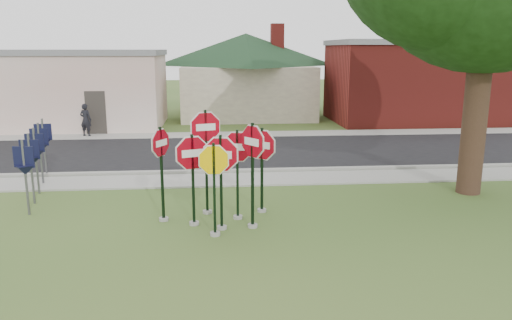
{
  "coord_description": "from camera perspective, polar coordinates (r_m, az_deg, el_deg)",
  "views": [
    {
      "loc": [
        -0.14,
        -10.41,
        4.26
      ],
      "look_at": [
        0.93,
        2.0,
        1.47
      ],
      "focal_mm": 35.0,
      "sensor_mm": 36.0,
      "label": 1
    }
  ],
  "objects": [
    {
      "name": "ground",
      "position": [
        11.25,
        -3.9,
        -9.65
      ],
      "size": [
        120.0,
        120.0,
        0.0
      ],
      "primitive_type": "plane",
      "color": "#375921",
      "rests_on": "ground"
    },
    {
      "name": "stop_sign_far_right",
      "position": [
        13.0,
        0.68,
        0.19
      ],
      "size": [
        0.88,
        0.72,
        2.38
      ],
      "color": "gray",
      "rests_on": "ground"
    },
    {
      "name": "sidewalk_near",
      "position": [
        16.47,
        -4.27,
        -2.29
      ],
      "size": [
        60.0,
        1.6,
        0.06
      ],
      "primitive_type": "cube",
      "color": "gray",
      "rests_on": "ground"
    },
    {
      "name": "pedestrian",
      "position": [
        25.83,
        -18.89,
        4.37
      ],
      "size": [
        0.67,
        0.54,
        1.59
      ],
      "primitive_type": "imported",
      "rotation": [
        0.0,
        0.0,
        2.83
      ],
      "color": "black",
      "rests_on": "sidewalk_far"
    },
    {
      "name": "stop_sign_yellow",
      "position": [
        11.38,
        -4.81,
        -2.18
      ],
      "size": [
        0.97,
        0.24,
        2.29
      ],
      "color": "gray",
      "rests_on": "ground"
    },
    {
      "name": "sidewalk_far",
      "position": [
        25.07,
        -4.53,
        2.87
      ],
      "size": [
        60.0,
        1.6,
        0.06
      ],
      "primitive_type": "cube",
      "color": "gray",
      "rests_on": "ground"
    },
    {
      "name": "curb",
      "position": [
        17.43,
        -4.31,
        -1.32
      ],
      "size": [
        60.0,
        0.2,
        0.14
      ],
      "primitive_type": "cube",
      "color": "gray",
      "rests_on": "ground"
    },
    {
      "name": "stop_sign_back_right",
      "position": [
        12.47,
        -2.14,
        -0.27
      ],
      "size": [
        1.06,
        0.24,
        2.41
      ],
      "color": "gray",
      "rests_on": "ground"
    },
    {
      "name": "building_brick",
      "position": [
        31.41,
        18.04,
        8.63
      ],
      "size": [
        10.2,
        6.2,
        4.75
      ],
      "color": "maroon",
      "rests_on": "ground"
    },
    {
      "name": "stop_sign_center",
      "position": [
        11.74,
        -4.03,
        -1.0
      ],
      "size": [
        1.14,
        0.27,
        2.43
      ],
      "color": "gray",
      "rests_on": "ground"
    },
    {
      "name": "building_house",
      "position": [
        32.49,
        -1.15,
        11.54
      ],
      "size": [
        11.6,
        11.6,
        6.2
      ],
      "color": "beige",
      "rests_on": "ground"
    },
    {
      "name": "stop_sign_left",
      "position": [
        12.1,
        -7.26,
        -0.8
      ],
      "size": [
        1.09,
        0.41,
        2.39
      ],
      "color": "gray",
      "rests_on": "ground"
    },
    {
      "name": "stop_sign_right",
      "position": [
        11.79,
        -0.4,
        -0.0
      ],
      "size": [
        0.65,
        0.91,
        2.68
      ],
      "color": "gray",
      "rests_on": "ground"
    },
    {
      "name": "stop_sign_far_left",
      "position": [
        12.52,
        -10.76,
        -0.26
      ],
      "size": [
        0.49,
        0.86,
        2.49
      ],
      "color": "gray",
      "rests_on": "ground"
    },
    {
      "name": "road",
      "position": [
        20.85,
        -4.43,
        0.86
      ],
      "size": [
        60.0,
        7.0,
        0.04
      ],
      "primitive_type": "cube",
      "color": "black",
      "rests_on": "ground"
    },
    {
      "name": "route_sign_row",
      "position": [
        16.1,
        -23.88,
        0.67
      ],
      "size": [
        1.43,
        4.63,
        2.0
      ],
      "color": "#59595E",
      "rests_on": "ground"
    },
    {
      "name": "bg_tree_right",
      "position": [
        42.63,
        27.14,
        13.06
      ],
      "size": [
        5.6,
        5.6,
        8.4
      ],
      "color": "black",
      "rests_on": "ground"
    },
    {
      "name": "stop_sign_back_left",
      "position": [
        12.87,
        -5.74,
        1.59
      ],
      "size": [
        1.06,
        0.32,
        2.86
      ],
      "color": "gray",
      "rests_on": "ground"
    },
    {
      "name": "building_stucco",
      "position": [
        29.84,
        -22.38,
        7.63
      ],
      "size": [
        12.2,
        6.2,
        4.2
      ],
      "color": "silver",
      "rests_on": "ground"
    }
  ]
}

